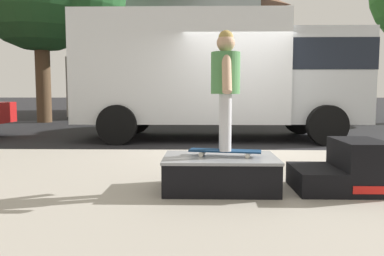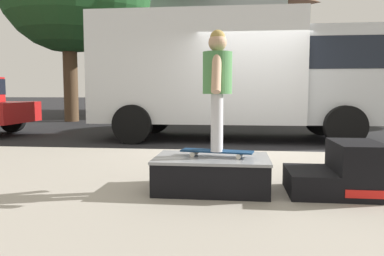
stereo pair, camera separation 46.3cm
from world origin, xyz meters
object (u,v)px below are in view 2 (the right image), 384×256
kicker_ramp (342,172)px  skateboard (217,152)px  skate_box (212,172)px  skater_kid (217,80)px  box_truck (237,71)px

kicker_ramp → skateboard: bearing=179.6°
skate_box → skateboard: bearing=9.3°
kicker_ramp → skater_kid: (-1.31, 0.01, 0.96)m
kicker_ramp → skateboard: (-1.31, 0.01, 0.20)m
skate_box → kicker_ramp: bearing=-0.0°
skateboard → box_truck: box_truck is taller
kicker_ramp → box_truck: box_truck is taller
skateboard → box_truck: size_ratio=0.12×
skateboard → box_truck: (0.22, 5.57, 1.16)m
skate_box → kicker_ramp: (1.36, -0.00, 0.03)m
skateboard → skate_box: bearing=-170.7°
skate_box → box_truck: box_truck is taller
skate_box → skater_kid: bearing=9.3°
kicker_ramp → skate_box: bearing=180.0°
skater_kid → box_truck: 5.59m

